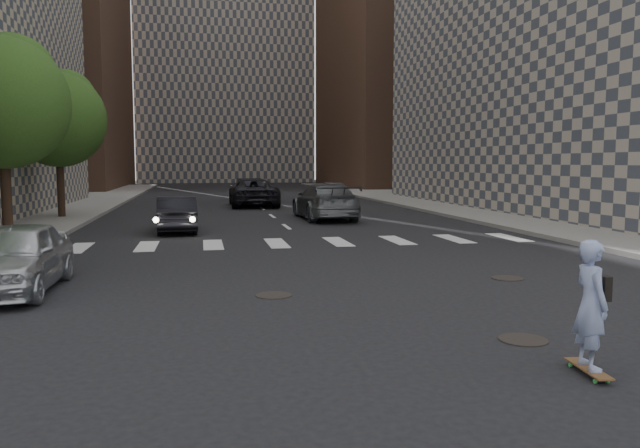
{
  "coord_description": "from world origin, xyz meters",
  "views": [
    {
      "loc": [
        -3.35,
        -10.6,
        2.57
      ],
      "look_at": [
        -0.94,
        1.97,
        1.3
      ],
      "focal_mm": 35.0,
      "sensor_mm": 36.0,
      "label": 1
    }
  ],
  "objects_px": {
    "traffic_car_b": "(325,201)",
    "traffic_car_d": "(332,192)",
    "skateboarder": "(591,305)",
    "silver_sedan": "(15,257)",
    "traffic_car_c": "(253,192)",
    "tree_c": "(60,115)",
    "traffic_car_e": "(249,189)",
    "tree_b": "(4,97)",
    "traffic_car_a": "(177,214)"
  },
  "relations": [
    {
      "from": "silver_sedan",
      "to": "tree_b",
      "type": "bearing_deg",
      "value": 106.71
    },
    {
      "from": "tree_c",
      "to": "traffic_car_a",
      "type": "distance_m",
      "value": 8.99
    },
    {
      "from": "skateboarder",
      "to": "traffic_car_d",
      "type": "relative_size",
      "value": 0.39
    },
    {
      "from": "traffic_car_b",
      "to": "traffic_car_c",
      "type": "relative_size",
      "value": 0.96
    },
    {
      "from": "traffic_car_b",
      "to": "traffic_car_e",
      "type": "bearing_deg",
      "value": -82.59
    },
    {
      "from": "traffic_car_c",
      "to": "traffic_car_e",
      "type": "distance_m",
      "value": 6.0
    },
    {
      "from": "silver_sedan",
      "to": "traffic_car_c",
      "type": "height_order",
      "value": "traffic_car_c"
    },
    {
      "from": "skateboarder",
      "to": "traffic_car_b",
      "type": "xyz_separation_m",
      "value": [
        0.93,
        20.98,
        -0.06
      ]
    },
    {
      "from": "traffic_car_a",
      "to": "traffic_car_d",
      "type": "bearing_deg",
      "value": -124.15
    },
    {
      "from": "tree_c",
      "to": "traffic_car_d",
      "type": "relative_size",
      "value": 1.56
    },
    {
      "from": "tree_c",
      "to": "silver_sedan",
      "type": "height_order",
      "value": "tree_c"
    },
    {
      "from": "traffic_car_b",
      "to": "traffic_car_d",
      "type": "distance_m",
      "value": 11.34
    },
    {
      "from": "traffic_car_b",
      "to": "tree_b",
      "type": "bearing_deg",
      "value": 25.39
    },
    {
      "from": "traffic_car_c",
      "to": "traffic_car_d",
      "type": "distance_m",
      "value": 5.54
    },
    {
      "from": "traffic_car_d",
      "to": "skateboarder",
      "type": "bearing_deg",
      "value": 85.75
    },
    {
      "from": "traffic_car_e",
      "to": "tree_b",
      "type": "bearing_deg",
      "value": 65.65
    },
    {
      "from": "traffic_car_c",
      "to": "traffic_car_a",
      "type": "bearing_deg",
      "value": 73.99
    },
    {
      "from": "skateboarder",
      "to": "traffic_car_c",
      "type": "bearing_deg",
      "value": 98.62
    },
    {
      "from": "tree_c",
      "to": "traffic_car_e",
      "type": "distance_m",
      "value": 16.36
    },
    {
      "from": "silver_sedan",
      "to": "traffic_car_e",
      "type": "height_order",
      "value": "traffic_car_e"
    },
    {
      "from": "tree_b",
      "to": "skateboarder",
      "type": "xyz_separation_m",
      "value": [
        10.69,
        -15.14,
        -3.78
      ]
    },
    {
      "from": "traffic_car_b",
      "to": "traffic_car_c",
      "type": "xyz_separation_m",
      "value": [
        -2.48,
        9.02,
        -0.0
      ]
    },
    {
      "from": "traffic_car_a",
      "to": "traffic_car_c",
      "type": "xyz_separation_m",
      "value": [
        3.92,
        13.0,
        0.15
      ]
    },
    {
      "from": "traffic_car_e",
      "to": "traffic_car_c",
      "type": "bearing_deg",
      "value": 87.99
    },
    {
      "from": "tree_b",
      "to": "traffic_car_e",
      "type": "xyz_separation_m",
      "value": [
        9.32,
        20.86,
        -3.9
      ]
    },
    {
      "from": "traffic_car_b",
      "to": "traffic_car_d",
      "type": "height_order",
      "value": "traffic_car_b"
    },
    {
      "from": "traffic_car_b",
      "to": "traffic_car_a",
      "type": "bearing_deg",
      "value": 30.55
    },
    {
      "from": "traffic_car_a",
      "to": "skateboarder",
      "type": "bearing_deg",
      "value": 104.9
    },
    {
      "from": "skateboarder",
      "to": "traffic_car_c",
      "type": "xyz_separation_m",
      "value": [
        -1.55,
        30.0,
        -0.06
      ]
    },
    {
      "from": "skateboarder",
      "to": "traffic_car_b",
      "type": "distance_m",
      "value": 21.0
    },
    {
      "from": "traffic_car_e",
      "to": "skateboarder",
      "type": "bearing_deg",
      "value": 91.9
    },
    {
      "from": "tree_c",
      "to": "silver_sedan",
      "type": "relative_size",
      "value": 1.61
    },
    {
      "from": "traffic_car_b",
      "to": "traffic_car_d",
      "type": "xyz_separation_m",
      "value": [
        2.68,
        11.02,
        -0.09
      ]
    },
    {
      "from": "tree_b",
      "to": "traffic_car_b",
      "type": "distance_m",
      "value": 13.56
    },
    {
      "from": "silver_sedan",
      "to": "traffic_car_c",
      "type": "relative_size",
      "value": 0.7
    },
    {
      "from": "skateboarder",
      "to": "traffic_car_e",
      "type": "relative_size",
      "value": 0.37
    },
    {
      "from": "tree_c",
      "to": "traffic_car_e",
      "type": "relative_size",
      "value": 1.46
    },
    {
      "from": "silver_sedan",
      "to": "traffic_car_c",
      "type": "xyz_separation_m",
      "value": [
        6.68,
        23.45,
        0.11
      ]
    },
    {
      "from": "tree_b",
      "to": "tree_c",
      "type": "distance_m",
      "value": 8.0
    },
    {
      "from": "traffic_car_c",
      "to": "tree_b",
      "type": "bearing_deg",
      "value": 59.2
    },
    {
      "from": "traffic_car_a",
      "to": "traffic_car_e",
      "type": "xyz_separation_m",
      "value": [
        4.11,
        19.0,
        0.09
      ]
    },
    {
      "from": "traffic_car_d",
      "to": "silver_sedan",
      "type": "bearing_deg",
      "value": 67.23
    },
    {
      "from": "skateboarder",
      "to": "traffic_car_a",
      "type": "relative_size",
      "value": 0.42
    },
    {
      "from": "tree_b",
      "to": "skateboarder",
      "type": "relative_size",
      "value": 3.99
    },
    {
      "from": "silver_sedan",
      "to": "traffic_car_e",
      "type": "relative_size",
      "value": 0.9
    },
    {
      "from": "traffic_car_d",
      "to": "tree_c",
      "type": "bearing_deg",
      "value": 33.99
    },
    {
      "from": "tree_c",
      "to": "traffic_car_b",
      "type": "relative_size",
      "value": 1.18
    },
    {
      "from": "skateboarder",
      "to": "silver_sedan",
      "type": "xyz_separation_m",
      "value": [
        -8.23,
        6.55,
        -0.17
      ]
    },
    {
      "from": "traffic_car_b",
      "to": "skateboarder",
      "type": "bearing_deg",
      "value": 86.15
    },
    {
      "from": "tree_b",
      "to": "traffic_car_c",
      "type": "distance_m",
      "value": 17.87
    }
  ]
}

